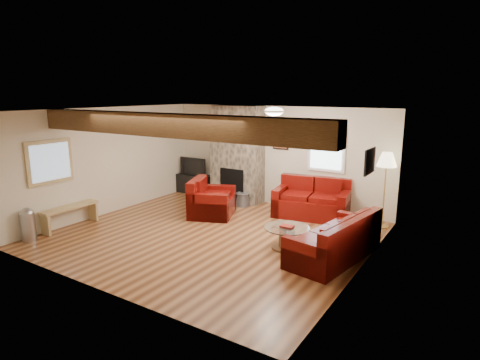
{
  "coord_description": "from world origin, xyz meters",
  "views": [
    {
      "loc": [
        4.61,
        -6.21,
        2.85
      ],
      "look_at": [
        0.42,
        0.4,
        1.12
      ],
      "focal_mm": 30.0,
      "sensor_mm": 36.0,
      "label": 1
    }
  ],
  "objects_px": {
    "armchair_red": "(212,198)",
    "coffee_table": "(287,238)",
    "loveseat": "(312,198)",
    "floor_lamp": "(387,164)",
    "sofa_three": "(334,237)",
    "tv_cabinet": "(195,184)",
    "television": "(195,166)"
  },
  "relations": [
    {
      "from": "coffee_table",
      "to": "sofa_three",
      "type": "bearing_deg",
      "value": 2.94
    },
    {
      "from": "sofa_three",
      "to": "armchair_red",
      "type": "distance_m",
      "value": 3.36
    },
    {
      "from": "floor_lamp",
      "to": "sofa_three",
      "type": "bearing_deg",
      "value": -98.57
    },
    {
      "from": "loveseat",
      "to": "floor_lamp",
      "type": "xyz_separation_m",
      "value": [
        1.58,
        0.11,
        0.94
      ]
    },
    {
      "from": "sofa_three",
      "to": "floor_lamp",
      "type": "height_order",
      "value": "floor_lamp"
    },
    {
      "from": "coffee_table",
      "to": "tv_cabinet",
      "type": "relative_size",
      "value": 0.79
    },
    {
      "from": "loveseat",
      "to": "armchair_red",
      "type": "xyz_separation_m",
      "value": [
        -2.0,
        -1.17,
        -0.01
      ]
    },
    {
      "from": "tv_cabinet",
      "to": "floor_lamp",
      "type": "height_order",
      "value": "floor_lamp"
    },
    {
      "from": "television",
      "to": "floor_lamp",
      "type": "height_order",
      "value": "floor_lamp"
    },
    {
      "from": "loveseat",
      "to": "floor_lamp",
      "type": "distance_m",
      "value": 1.84
    },
    {
      "from": "tv_cabinet",
      "to": "television",
      "type": "height_order",
      "value": "television"
    },
    {
      "from": "television",
      "to": "coffee_table",
      "type": "bearing_deg",
      "value": -30.27
    },
    {
      "from": "tv_cabinet",
      "to": "television",
      "type": "relative_size",
      "value": 1.23
    },
    {
      "from": "tv_cabinet",
      "to": "coffee_table",
      "type": "bearing_deg",
      "value": -30.27
    },
    {
      "from": "tv_cabinet",
      "to": "loveseat",
      "type": "bearing_deg",
      "value": -4.67
    },
    {
      "from": "armchair_red",
      "to": "tv_cabinet",
      "type": "bearing_deg",
      "value": 26.49
    },
    {
      "from": "armchair_red",
      "to": "television",
      "type": "bearing_deg",
      "value": 26.49
    },
    {
      "from": "loveseat",
      "to": "coffee_table",
      "type": "bearing_deg",
      "value": -89.27
    },
    {
      "from": "loveseat",
      "to": "coffee_table",
      "type": "xyz_separation_m",
      "value": [
        0.37,
        -2.06,
        -0.24
      ]
    },
    {
      "from": "coffee_table",
      "to": "television",
      "type": "xyz_separation_m",
      "value": [
        -4.04,
        2.36,
        0.58
      ]
    },
    {
      "from": "television",
      "to": "armchair_red",
      "type": "bearing_deg",
      "value": -41.15
    },
    {
      "from": "coffee_table",
      "to": "loveseat",
      "type": "bearing_deg",
      "value": 100.14
    },
    {
      "from": "sofa_three",
      "to": "floor_lamp",
      "type": "relative_size",
      "value": 1.24
    },
    {
      "from": "coffee_table",
      "to": "tv_cabinet",
      "type": "distance_m",
      "value": 4.68
    },
    {
      "from": "sofa_three",
      "to": "coffee_table",
      "type": "xyz_separation_m",
      "value": [
        -0.89,
        -0.05,
        -0.18
      ]
    },
    {
      "from": "sofa_three",
      "to": "loveseat",
      "type": "distance_m",
      "value": 2.37
    },
    {
      "from": "coffee_table",
      "to": "floor_lamp",
      "type": "xyz_separation_m",
      "value": [
        1.21,
        2.17,
        1.18
      ]
    },
    {
      "from": "tv_cabinet",
      "to": "television",
      "type": "distance_m",
      "value": 0.52
    },
    {
      "from": "armchair_red",
      "to": "coffee_table",
      "type": "bearing_deg",
      "value": -133.05
    },
    {
      "from": "sofa_three",
      "to": "tv_cabinet",
      "type": "xyz_separation_m",
      "value": [
        -4.93,
        2.31,
        -0.12
      ]
    },
    {
      "from": "loveseat",
      "to": "armchair_red",
      "type": "bearing_deg",
      "value": -159.12
    },
    {
      "from": "coffee_table",
      "to": "floor_lamp",
      "type": "distance_m",
      "value": 2.75
    }
  ]
}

